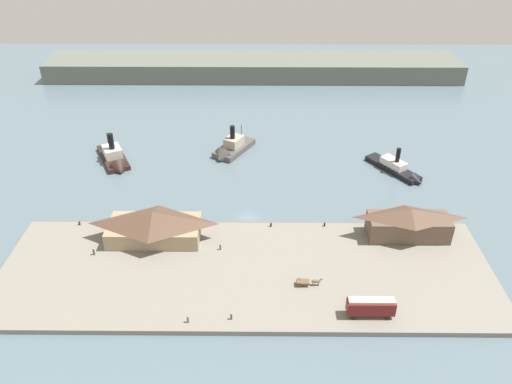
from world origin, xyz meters
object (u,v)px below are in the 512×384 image
object	(u,v)px
ferry_shed_east_terminal	(154,225)
mooring_post_center_east	(325,225)
horse_cart	(308,282)
ferry_departing_north	(230,149)
pedestrian_standing_center	(94,252)
mooring_post_center_west	(271,225)
pedestrian_walking_west	(188,319)
mooring_post_west	(104,223)
ferry_moored_west	(115,159)
ferry_outer_harbor	(398,170)
pedestrian_near_east_shed	(220,247)
pedestrian_at_waters_edge	(231,316)
street_tram	(371,306)
mooring_post_east	(79,223)
ferry_shed_central_terminal	(409,223)

from	to	relation	value
ferry_shed_east_terminal	mooring_post_center_east	bearing A→B (deg)	7.04
horse_cart	ferry_departing_north	distance (m)	65.59
pedestrian_standing_center	ferry_departing_north	size ratio (longest dim) A/B	0.10
horse_cart	mooring_post_center_west	xyz separation A→B (m)	(-7.51, 21.32, -0.47)
pedestrian_walking_west	mooring_post_west	xyz separation A→B (m)	(-25.24, 32.58, -0.34)
ferry_moored_west	pedestrian_standing_center	bearing A→B (deg)	-81.90
mooring_post_center_east	ferry_outer_harbor	world-z (taller)	ferry_outer_harbor
ferry_shed_east_terminal	horse_cart	world-z (taller)	ferry_shed_east_terminal
pedestrian_walking_west	pedestrian_near_east_shed	distance (m)	23.35
mooring_post_center_west	ferry_departing_north	size ratio (longest dim) A/B	0.05
pedestrian_standing_center	ferry_shed_east_terminal	bearing A→B (deg)	26.69
pedestrian_standing_center	mooring_post_center_east	size ratio (longest dim) A/B	1.96
ferry_moored_west	mooring_post_west	bearing A→B (deg)	-80.51
pedestrian_at_waters_edge	mooring_post_center_east	xyz separation A→B (m)	(21.82, 31.51, -0.27)
street_tram	pedestrian_walking_west	bearing A→B (deg)	-176.60
pedestrian_at_waters_edge	mooring_post_center_west	xyz separation A→B (m)	(8.38, 31.26, -0.27)
mooring_post_center_east	horse_cart	bearing A→B (deg)	-105.39
horse_cart	pedestrian_standing_center	xyz separation A→B (m)	(-48.77, 9.86, -0.12)
mooring_post_east	ferry_shed_central_terminal	bearing A→B (deg)	-2.81
mooring_post_east	ferry_moored_west	distance (m)	34.18
ferry_shed_east_terminal	ferry_departing_north	xyz separation A→B (m)	(15.91, 46.10, -3.43)
mooring_post_center_west	pedestrian_standing_center	bearing A→B (deg)	-164.48
horse_cart	pedestrian_at_waters_edge	size ratio (longest dim) A/B	3.58
mooring_post_east	mooring_post_center_west	distance (m)	48.25
pedestrian_standing_center	ferry_moored_west	distance (m)	46.36
street_tram	ferry_moored_west	size ratio (longest dim) A/B	0.46
pedestrian_near_east_shed	mooring_post_center_west	xyz separation A→B (m)	(12.06, 9.30, -0.29)
pedestrian_at_waters_edge	mooring_post_center_west	distance (m)	32.36
horse_cart	mooring_post_east	xyz separation A→B (m)	(-55.76, 21.58, -0.47)
pedestrian_near_east_shed	ferry_departing_north	distance (m)	50.51
ferry_outer_harbor	mooring_post_east	bearing A→B (deg)	-161.75
pedestrian_walking_west	mooring_post_center_east	distance (m)	44.37
ferry_departing_north	horse_cart	bearing A→B (deg)	-72.43
ferry_shed_east_terminal	mooring_post_center_west	bearing A→B (deg)	9.84
horse_cart	ferry_moored_west	xyz separation A→B (m)	(-55.30, 55.76, -0.64)
mooring_post_center_east	pedestrian_walking_west	bearing A→B (deg)	-133.08
street_tram	pedestrian_near_east_shed	xyz separation A→B (m)	(-31.27, 20.71, -1.79)
ferry_shed_east_terminal	mooring_post_center_east	size ratio (longest dim) A/B	24.87
ferry_outer_harbor	horse_cart	bearing A→B (deg)	-121.77
ferry_shed_central_terminal	pedestrian_at_waters_edge	bearing A→B (deg)	-146.38
ferry_shed_central_terminal	mooring_post_center_east	distance (m)	20.29
ferry_shed_east_terminal	mooring_post_east	bearing A→B (deg)	165.58
mooring_post_center_west	pedestrian_near_east_shed	bearing A→B (deg)	-142.37
ferry_departing_north	mooring_post_west	bearing A→B (deg)	-126.16
ferry_shed_east_terminal	ferry_outer_harbor	bearing A→B (deg)	26.84
horse_cart	ferry_departing_north	world-z (taller)	ferry_departing_north
pedestrian_near_east_shed	mooring_post_west	xyz separation A→B (m)	(-30.04, 9.72, -0.29)
street_tram	pedestrian_walking_west	xyz separation A→B (m)	(-36.07, -2.15, -1.74)
pedestrian_near_east_shed	mooring_post_east	size ratio (longest dim) A/B	1.80
horse_cart	mooring_post_center_east	bearing A→B (deg)	74.61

